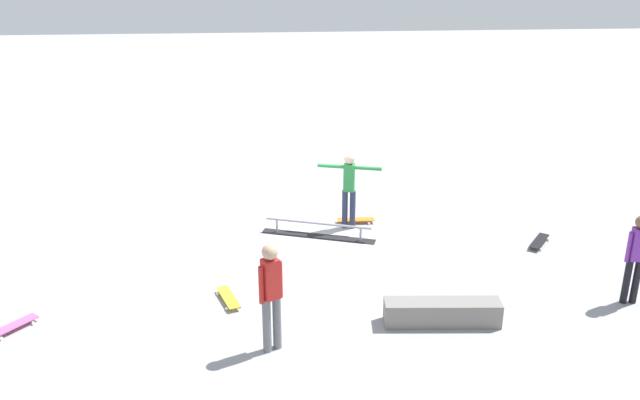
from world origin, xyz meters
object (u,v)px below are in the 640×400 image
object	(u,v)px
bystander_red_shirt	(271,291)
loose_skateboard_black	(539,241)
skater_main	(349,185)
skate_ledge	(442,312)
bystander_purple_shirt	(636,255)
loose_skateboard_pink	(13,326)
loose_skateboard_yellow	(229,297)
skateboard_main	(356,220)
grind_rail	(318,230)

from	to	relation	value
bystander_red_shirt	loose_skateboard_black	xyz separation A→B (m)	(-5.35, -3.28, -0.91)
skater_main	loose_skateboard_black	size ratio (longest dim) A/B	2.14
skate_ledge	bystander_purple_shirt	xyz separation A→B (m)	(-3.29, -0.42, 0.69)
skate_ledge	loose_skateboard_black	distance (m)	3.83
skater_main	bystander_purple_shirt	xyz separation A→B (m)	(-4.34, 3.48, -0.06)
loose_skateboard_pink	skater_main	bearing A→B (deg)	-18.06
skate_ledge	loose_skateboard_pink	bearing A→B (deg)	-2.72
skater_main	bystander_red_shirt	bearing A→B (deg)	-95.30
skate_ledge	loose_skateboard_yellow	distance (m)	3.56
skateboard_main	bystander_red_shirt	bearing A→B (deg)	-111.18
skate_ledge	loose_skateboard_yellow	size ratio (longest dim) A/B	2.24
bystander_purple_shirt	loose_skateboard_black	xyz separation A→B (m)	(0.64, -2.34, -0.82)
bystander_red_shirt	loose_skateboard_pink	size ratio (longest dim) A/B	2.33
loose_skateboard_black	skate_ledge	bearing A→B (deg)	172.34
bystander_red_shirt	bystander_purple_shirt	bearing A→B (deg)	159.60
loose_skateboard_yellow	loose_skateboard_pink	bearing A→B (deg)	81.83
skate_ledge	loose_skateboard_yellow	xyz separation A→B (m)	(3.42, -0.97, -0.13)
bystander_red_shirt	loose_skateboard_pink	world-z (taller)	bystander_red_shirt
grind_rail	skater_main	size ratio (longest dim) A/B	1.42
grind_rail	loose_skateboard_black	world-z (taller)	grind_rail
grind_rail	bystander_red_shirt	size ratio (longest dim) A/B	1.34
bystander_purple_shirt	skateboard_main	bearing A→B (deg)	-37.53
skate_ledge	bystander_purple_shirt	distance (m)	3.39
skate_ledge	skateboard_main	size ratio (longest dim) A/B	2.30
skater_main	bystander_red_shirt	world-z (taller)	bystander_red_shirt
skate_ledge	bystander_purple_shirt	world-z (taller)	bystander_purple_shirt
skate_ledge	skateboard_main	world-z (taller)	skate_ledge
skater_main	loose_skateboard_black	distance (m)	3.96
skateboard_main	loose_skateboard_black	distance (m)	3.76
skate_ledge	loose_skateboard_pink	distance (m)	6.76
skateboard_main	loose_skateboard_black	xyz separation A→B (m)	(-3.51, 1.36, 0.00)
skateboard_main	bystander_red_shirt	distance (m)	5.06
skater_main	skateboard_main	distance (m)	0.92
skateboard_main	loose_skateboard_pink	distance (m)	7.00
bystander_purple_shirt	loose_skateboard_pink	bearing A→B (deg)	4.71
bystander_red_shirt	loose_skateboard_black	size ratio (longest dim) A/B	2.27
skate_ledge	skateboard_main	distance (m)	4.21
loose_skateboard_black	skater_main	bearing A→B (deg)	109.04
grind_rail	loose_skateboard_black	size ratio (longest dim) A/B	3.03
skater_main	skateboard_main	bearing A→B (deg)	65.47
loose_skateboard_black	bystander_purple_shirt	bearing A→B (deg)	-128.49
grind_rail	bystander_purple_shirt	bearing A→B (deg)	167.11
skate_ledge	bystander_red_shirt	world-z (taller)	bystander_red_shirt
skater_main	bystander_red_shirt	distance (m)	4.71
loose_skateboard_black	loose_skateboard_pink	bearing A→B (deg)	140.71
bystander_purple_shirt	skate_ledge	bearing A→B (deg)	11.36
grind_rail	loose_skateboard_pink	xyz separation A→B (m)	(5.03, 3.16, -0.06)
skate_ledge	skater_main	size ratio (longest dim) A/B	1.13
loose_skateboard_yellow	loose_skateboard_black	world-z (taller)	same
skater_main	loose_skateboard_yellow	xyz separation A→B (m)	(2.38, 2.93, -0.88)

